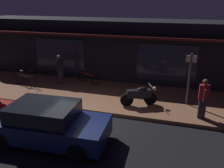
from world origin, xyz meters
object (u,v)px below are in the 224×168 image
Objects in this scene: sign_post at (189,76)px; motorcycle at (139,95)px; person_bystander at (203,98)px; bicycle_parked at (26,79)px; parked_car_far at (48,123)px; person_photographer at (60,69)px; bicycle_extra at (88,77)px.

motorcycle is at bearing -160.07° from sign_post.
person_bystander is 0.70× the size of sign_post.
bicycle_parked is at bearing 172.89° from motorcycle.
parked_car_far reaches higher than bicycle_parked.
sign_post is (8.68, -0.07, 1.00)m from bicycle_parked.
person_photographer is at bearing 160.94° from motorcycle.
person_bystander is (6.00, -2.61, 0.52)m from bicycle_extra.
bicycle_extra is at bearing 97.79° from parked_car_far.
person_photographer is 1.00× the size of person_bystander.
bicycle_parked is 0.98× the size of person_photographer.
bicycle_parked is at bearing 132.54° from parked_car_far.
bicycle_extra is 0.93× the size of person_photographer.
person_bystander reaches higher than parked_car_far.
sign_post is 0.57× the size of parked_car_far.
person_bystander is at bearing -65.53° from sign_post.
parked_car_far is at bearing -125.81° from motorcycle.
sign_post reaches higher than person_photographer.
bicycle_parked is 5.96m from parked_car_far.
person_bystander is (2.65, -0.49, 0.38)m from motorcycle.
sign_post is (5.43, -1.37, 1.00)m from bicycle_extra.
person_photographer is at bearing 172.36° from sign_post.
motorcycle is 5.19m from person_photographer.
person_photographer reaches higher than bicycle_parked.
parked_car_far reaches higher than motorcycle.
person_photographer is at bearing 163.88° from person_bystander.
parked_car_far is (-2.57, -3.57, 0.06)m from motorcycle.
sign_post is (-0.57, 1.24, 0.48)m from person_bystander.
sign_post is 6.40m from parked_car_far.
sign_post is at bearing 42.87° from parked_car_far.
motorcycle is 4.40m from parked_car_far.
bicycle_parked is 1.98m from person_photographer.
motorcycle is 1.03× the size of bicycle_extra.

